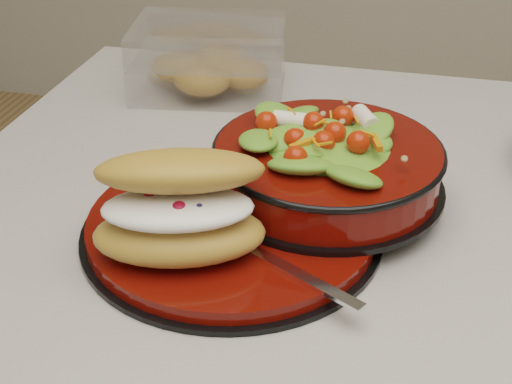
% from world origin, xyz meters
% --- Properties ---
extents(dinner_plate, '(0.30, 0.30, 0.02)m').
position_xyz_m(dinner_plate, '(-0.27, -0.10, 0.91)').
color(dinner_plate, black).
rests_on(dinner_plate, island_counter).
extents(salad_bowl, '(0.25, 0.25, 0.10)m').
position_xyz_m(salad_bowl, '(-0.19, -0.03, 0.96)').
color(salad_bowl, black).
rests_on(salad_bowl, dinner_plate).
extents(croissant, '(0.17, 0.14, 0.10)m').
position_xyz_m(croissant, '(-0.30, -0.17, 0.97)').
color(croissant, '#BD833A').
rests_on(croissant, dinner_plate).
extents(fork, '(0.15, 0.09, 0.00)m').
position_xyz_m(fork, '(-0.21, -0.17, 0.92)').
color(fork, silver).
rests_on(fork, dinner_plate).
extents(pastry_box, '(0.23, 0.18, 0.09)m').
position_xyz_m(pastry_box, '(-0.40, 0.24, 0.94)').
color(pastry_box, white).
rests_on(pastry_box, island_counter).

